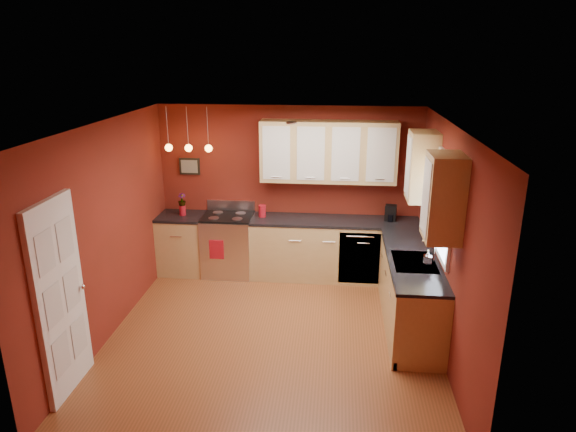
# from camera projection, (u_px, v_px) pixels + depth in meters

# --- Properties ---
(floor) EXTENTS (4.20, 4.20, 0.00)m
(floor) POSITION_uv_depth(u_px,v_px,m) (273.00, 335.00, 6.37)
(floor) COLOR brown
(floor) RESTS_ON ground
(ceiling) EXTENTS (4.00, 4.20, 0.02)m
(ceiling) POSITION_uv_depth(u_px,v_px,m) (270.00, 125.00, 5.56)
(ceiling) COLOR beige
(ceiling) RESTS_ON wall_back
(wall_back) EXTENTS (4.00, 0.02, 2.60)m
(wall_back) POSITION_uv_depth(u_px,v_px,m) (289.00, 190.00, 7.95)
(wall_back) COLOR maroon
(wall_back) RESTS_ON floor
(wall_front) EXTENTS (4.00, 0.02, 2.60)m
(wall_front) POSITION_uv_depth(u_px,v_px,m) (237.00, 332.00, 3.98)
(wall_front) COLOR maroon
(wall_front) RESTS_ON floor
(wall_left) EXTENTS (0.02, 4.20, 2.60)m
(wall_left) POSITION_uv_depth(u_px,v_px,m) (106.00, 232.00, 6.15)
(wall_left) COLOR maroon
(wall_left) RESTS_ON floor
(wall_right) EXTENTS (0.02, 4.20, 2.60)m
(wall_right) POSITION_uv_depth(u_px,v_px,m) (447.00, 244.00, 5.78)
(wall_right) COLOR maroon
(wall_right) RESTS_ON floor
(base_cabinets_back_left) EXTENTS (0.70, 0.60, 0.90)m
(base_cabinets_back_left) POSITION_uv_depth(u_px,v_px,m) (183.00, 245.00, 8.09)
(base_cabinets_back_left) COLOR tan
(base_cabinets_back_left) RESTS_ON floor
(base_cabinets_back_right) EXTENTS (2.54, 0.60, 0.90)m
(base_cabinets_back_right) POSITION_uv_depth(u_px,v_px,m) (334.00, 250.00, 7.87)
(base_cabinets_back_right) COLOR tan
(base_cabinets_back_right) RESTS_ON floor
(base_cabinets_right) EXTENTS (0.60, 2.10, 0.90)m
(base_cabinets_right) POSITION_uv_depth(u_px,v_px,m) (410.00, 292.00, 6.50)
(base_cabinets_right) COLOR tan
(base_cabinets_right) RESTS_ON floor
(counter_back_left) EXTENTS (0.70, 0.62, 0.04)m
(counter_back_left) POSITION_uv_depth(u_px,v_px,m) (181.00, 216.00, 7.94)
(counter_back_left) COLOR black
(counter_back_left) RESTS_ON base_cabinets_back_left
(counter_back_right) EXTENTS (2.54, 0.62, 0.04)m
(counter_back_right) POSITION_uv_depth(u_px,v_px,m) (335.00, 221.00, 7.72)
(counter_back_right) COLOR black
(counter_back_right) RESTS_ON base_cabinets_back_right
(counter_right) EXTENTS (0.62, 2.10, 0.04)m
(counter_right) POSITION_uv_depth(u_px,v_px,m) (413.00, 258.00, 6.35)
(counter_right) COLOR black
(counter_right) RESTS_ON base_cabinets_right
(gas_range) EXTENTS (0.76, 0.64, 1.11)m
(gas_range) POSITION_uv_depth(u_px,v_px,m) (228.00, 244.00, 8.01)
(gas_range) COLOR silver
(gas_range) RESTS_ON floor
(dishwasher_front) EXTENTS (0.60, 0.02, 0.80)m
(dishwasher_front) POSITION_uv_depth(u_px,v_px,m) (359.00, 258.00, 7.56)
(dishwasher_front) COLOR silver
(dishwasher_front) RESTS_ON base_cabinets_back_right
(sink) EXTENTS (0.50, 0.70, 0.33)m
(sink) POSITION_uv_depth(u_px,v_px,m) (414.00, 263.00, 6.21)
(sink) COLOR #97969C
(sink) RESTS_ON counter_right
(window) EXTENTS (0.06, 1.02, 1.22)m
(window) POSITION_uv_depth(u_px,v_px,m) (443.00, 203.00, 5.95)
(window) COLOR white
(window) RESTS_ON wall_right
(door_left_wall) EXTENTS (0.12, 0.82, 2.05)m
(door_left_wall) POSITION_uv_depth(u_px,v_px,m) (60.00, 299.00, 5.10)
(door_left_wall) COLOR white
(door_left_wall) RESTS_ON floor
(upper_cabinets_back) EXTENTS (2.00, 0.35, 0.90)m
(upper_cabinets_back) POSITION_uv_depth(u_px,v_px,m) (328.00, 152.00, 7.53)
(upper_cabinets_back) COLOR tan
(upper_cabinets_back) RESTS_ON wall_back
(upper_cabinets_right) EXTENTS (0.35, 1.95, 0.90)m
(upper_cabinets_right) POSITION_uv_depth(u_px,v_px,m) (432.00, 180.00, 5.90)
(upper_cabinets_right) COLOR tan
(upper_cabinets_right) RESTS_ON wall_right
(wall_picture) EXTENTS (0.32, 0.03, 0.26)m
(wall_picture) POSITION_uv_depth(u_px,v_px,m) (190.00, 166.00, 7.97)
(wall_picture) COLOR black
(wall_picture) RESTS_ON wall_back
(pendant_lights) EXTENTS (0.71, 0.11, 0.66)m
(pendant_lights) POSITION_uv_depth(u_px,v_px,m) (189.00, 147.00, 7.53)
(pendant_lights) COLOR #97969C
(pendant_lights) RESTS_ON ceiling
(red_canister) EXTENTS (0.12, 0.12, 0.18)m
(red_canister) POSITION_uv_depth(u_px,v_px,m) (262.00, 211.00, 7.83)
(red_canister) COLOR #A4111D
(red_canister) RESTS_ON counter_back_right
(red_vase) EXTENTS (0.10, 0.10, 0.16)m
(red_vase) POSITION_uv_depth(u_px,v_px,m) (183.00, 210.00, 7.90)
(red_vase) COLOR #A4111D
(red_vase) RESTS_ON counter_back_left
(flowers) EXTENTS (0.13, 0.13, 0.21)m
(flowers) POSITION_uv_depth(u_px,v_px,m) (182.00, 200.00, 7.85)
(flowers) COLOR #A4111D
(flowers) RESTS_ON red_vase
(coffee_maker) EXTENTS (0.19, 0.19, 0.24)m
(coffee_maker) POSITION_uv_depth(u_px,v_px,m) (391.00, 214.00, 7.65)
(coffee_maker) COLOR black
(coffee_maker) RESTS_ON counter_back_right
(soap_pump) EXTENTS (0.11, 0.12, 0.22)m
(soap_pump) POSITION_uv_depth(u_px,v_px,m) (428.00, 259.00, 6.01)
(soap_pump) COLOR white
(soap_pump) RESTS_ON counter_right
(dish_towel) EXTENTS (0.22, 0.01, 0.30)m
(dish_towel) POSITION_uv_depth(u_px,v_px,m) (216.00, 250.00, 7.69)
(dish_towel) COLOR #A4111D
(dish_towel) RESTS_ON gas_range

